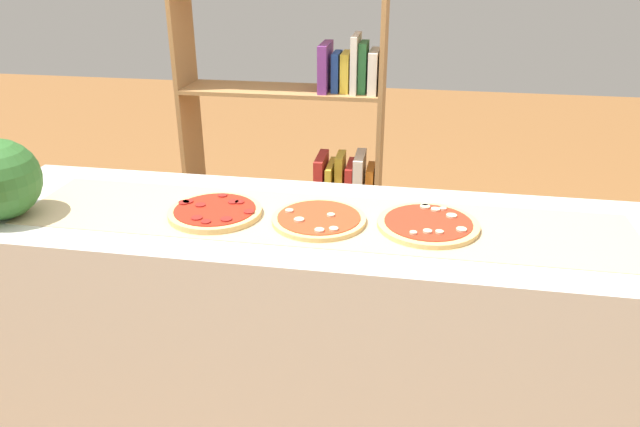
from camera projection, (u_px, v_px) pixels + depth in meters
The scene contains 6 objects.
counter at pixel (320, 343), 1.98m from camera, with size 2.21×0.61×0.91m, color beige.
parchment_paper at pixel (320, 219), 1.79m from camera, with size 1.83×0.38×0.00m, color tan.
pizza_pepperoni_0 at pixel (215, 212), 1.81m from camera, with size 0.28×0.28×0.02m.
pizza_mushroom_1 at pixel (319, 219), 1.77m from camera, with size 0.28×0.28×0.02m.
pizza_mushroom_2 at pixel (428, 224), 1.74m from camera, with size 0.30×0.30×0.02m.
bookshelf at pixel (309, 158), 2.85m from camera, with size 0.94×0.27×1.59m.
Camera 1 is at (0.28, -1.60, 1.66)m, focal length 33.46 mm.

